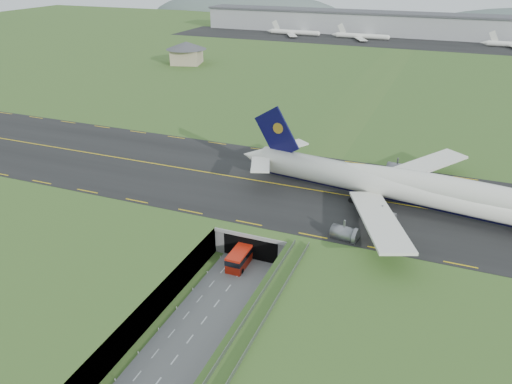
% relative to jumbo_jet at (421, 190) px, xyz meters
% --- Properties ---
extents(ground, '(900.00, 900.00, 0.00)m').
position_rel_jumbo_jet_xyz_m(ground, '(-30.59, -31.18, -11.23)').
color(ground, '#365E25').
rests_on(ground, ground).
extents(airfield_deck, '(800.00, 800.00, 6.00)m').
position_rel_jumbo_jet_xyz_m(airfield_deck, '(-30.59, -31.18, -8.23)').
color(airfield_deck, gray).
rests_on(airfield_deck, ground).
extents(trench_road, '(12.00, 75.00, 0.20)m').
position_rel_jumbo_jet_xyz_m(trench_road, '(-30.59, -38.68, -11.13)').
color(trench_road, slate).
rests_on(trench_road, ground).
extents(taxiway, '(800.00, 44.00, 0.18)m').
position_rel_jumbo_jet_xyz_m(taxiway, '(-30.59, 1.82, -5.14)').
color(taxiway, black).
rests_on(taxiway, airfield_deck).
extents(tunnel_portal, '(17.00, 22.30, 6.00)m').
position_rel_jumbo_jet_xyz_m(tunnel_portal, '(-30.59, -14.47, -7.90)').
color(tunnel_portal, gray).
rests_on(tunnel_portal, ground).
extents(guideway, '(3.00, 53.00, 7.05)m').
position_rel_jumbo_jet_xyz_m(guideway, '(-19.59, -50.29, -5.91)').
color(guideway, '#A8A8A3').
rests_on(guideway, ground).
extents(jumbo_jet, '(90.11, 58.33, 19.47)m').
position_rel_jumbo_jet_xyz_m(jumbo_jet, '(0.00, 0.00, 0.00)').
color(jumbo_jet, white).
rests_on(jumbo_jet, ground).
extents(shuttle_tram, '(3.40, 8.69, 3.51)m').
position_rel_jumbo_jet_xyz_m(shuttle_tram, '(-31.66, -25.74, -9.31)').
color(shuttle_tram, red).
rests_on(shuttle_tram, ground).
extents(service_building, '(25.47, 25.47, 11.33)m').
position_rel_jumbo_jet_xyz_m(service_building, '(-128.36, 126.37, 1.48)').
color(service_building, tan).
rests_on(service_building, ground).
extents(cargo_terminal, '(320.00, 67.00, 15.60)m').
position_rel_jumbo_jet_xyz_m(cargo_terminal, '(-30.72, 268.23, 2.73)').
color(cargo_terminal, '#B2B2B2').
rests_on(cargo_terminal, ground).
extents(distant_hills, '(700.00, 91.00, 60.00)m').
position_rel_jumbo_jet_xyz_m(distant_hills, '(33.79, 398.82, -15.23)').
color(distant_hills, '#52625F').
rests_on(distant_hills, ground).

